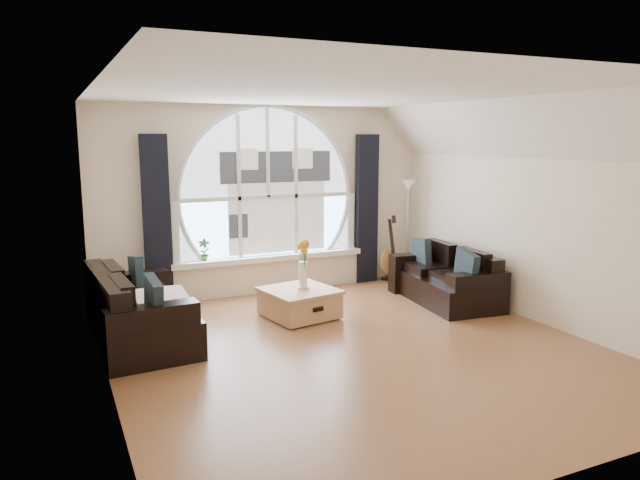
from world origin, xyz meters
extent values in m
cube|color=brown|center=(0.00, 0.00, 0.00)|extent=(5.00, 5.50, 0.01)
cube|color=silver|center=(0.00, 0.00, 2.70)|extent=(5.00, 5.50, 0.01)
cube|color=beige|center=(0.00, 2.75, 1.35)|extent=(5.00, 0.01, 2.70)
cube|color=beige|center=(0.00, -2.75, 1.35)|extent=(5.00, 0.01, 2.70)
cube|color=beige|center=(-2.50, 0.00, 1.35)|extent=(0.01, 5.50, 2.70)
cube|color=beige|center=(2.50, 0.00, 1.35)|extent=(0.01, 5.50, 2.70)
cube|color=silver|center=(2.20, 0.00, 2.35)|extent=(0.92, 5.50, 0.72)
cube|color=silver|center=(0.00, 2.72, 1.62)|extent=(2.60, 0.06, 2.15)
cube|color=white|center=(0.00, 2.65, 0.51)|extent=(2.90, 0.22, 0.08)
cube|color=white|center=(0.00, 2.69, 1.62)|extent=(2.76, 0.08, 2.15)
cube|color=silver|center=(0.15, 2.71, 1.50)|extent=(1.70, 0.02, 1.50)
cube|color=black|center=(-1.60, 2.63, 1.15)|extent=(0.35, 0.12, 2.30)
cube|color=black|center=(1.60, 2.63, 1.15)|extent=(0.35, 0.12, 2.30)
cube|color=black|center=(-2.05, 1.18, 0.40)|extent=(1.04, 1.88, 0.81)
cube|color=black|center=(1.99, 1.10, 0.40)|extent=(0.98, 1.70, 0.72)
cube|color=#AC7D4C|center=(-0.10, 1.30, 0.20)|extent=(0.97, 0.97, 0.41)
cube|color=silver|center=(-1.85, 1.07, 0.50)|extent=(0.55, 0.55, 0.10)
cube|color=white|center=(-0.05, 1.30, 0.76)|extent=(0.24, 0.24, 0.70)
cube|color=#B2B2B2|center=(2.17, 2.34, 0.80)|extent=(0.24, 0.24, 1.60)
cube|color=brown|center=(1.95, 2.50, 0.53)|extent=(0.38, 0.28, 1.06)
imported|color=#1E6023|center=(-0.97, 2.65, 0.71)|extent=(0.19, 0.16, 0.31)
camera|label=1|loc=(-2.91, -5.38, 2.25)|focal=33.24mm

